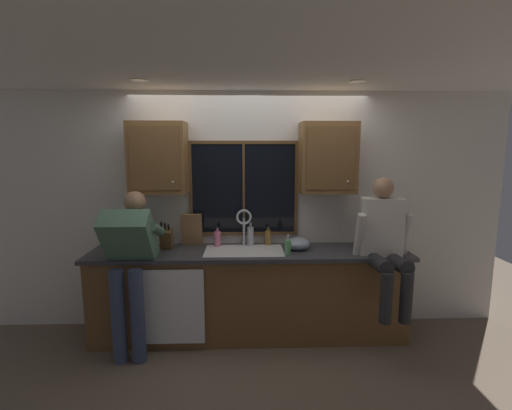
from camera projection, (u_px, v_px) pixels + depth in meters
name	position (u px, v px, depth m)	size (l,w,h in m)	color
back_wall	(249.00, 211.00, 4.09)	(5.59, 0.12, 2.55)	silver
ceiling	(252.00, 47.00, 2.25)	(5.59, 4.40, 0.04)	white
ceiling_downlight_left	(139.00, 80.00, 3.21)	(0.14, 0.14, 0.01)	#FFEAB2
ceiling_downlight_right	(357.00, 81.00, 3.27)	(0.14, 0.14, 0.01)	#FFEAB2
window_glass	(244.00, 189.00, 3.98)	(1.10, 0.02, 0.95)	black
window_frame_top	(244.00, 142.00, 3.90)	(1.17, 0.02, 0.04)	brown
window_frame_bottom	(244.00, 234.00, 4.05)	(1.17, 0.02, 0.04)	brown
window_frame_left	(191.00, 189.00, 3.96)	(0.04, 0.02, 0.95)	brown
window_frame_right	(296.00, 189.00, 3.99)	(0.04, 0.02, 0.95)	brown
window_mullion_center	(244.00, 189.00, 3.97)	(0.02, 0.02, 0.95)	brown
lower_cabinet_run	(249.00, 295.00, 3.88)	(3.19, 0.58, 0.88)	brown
countertop	(249.00, 253.00, 3.78)	(3.25, 0.62, 0.04)	#38383D
dishwasher_front	(173.00, 307.00, 3.54)	(0.60, 0.02, 0.74)	white
upper_cabinet_left	(158.00, 158.00, 3.75)	(0.56, 0.36, 0.72)	brown
upper_cabinet_right	(328.00, 158.00, 3.80)	(0.56, 0.36, 0.72)	brown
sink	(244.00, 260.00, 3.80)	(0.80, 0.46, 0.21)	silver
faucet	(245.00, 223.00, 3.93)	(0.18, 0.09, 0.40)	silver
person_standing	(130.00, 257.00, 3.45)	(0.53, 0.70, 1.55)	#384260
person_sitting_on_counter	(385.00, 239.00, 3.54)	(0.54, 0.63, 1.26)	#262628
knife_block	(167.00, 239.00, 3.84)	(0.12, 0.18, 0.32)	brown
cutting_board	(192.00, 230.00, 3.95)	(0.23, 0.02, 0.36)	#997047
mixing_bowl	(298.00, 244.00, 3.84)	(0.26, 0.26, 0.13)	#8C99A8
soap_dispenser	(288.00, 247.00, 3.66)	(0.06, 0.07, 0.20)	#59A566
bottle_green_glass	(268.00, 237.00, 4.01)	(0.07, 0.07, 0.20)	olive
bottle_tall_clear	(217.00, 238.00, 3.95)	(0.07, 0.07, 0.21)	pink
bottle_amber_small	(250.00, 236.00, 3.97)	(0.07, 0.07, 0.27)	#B7B7BC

